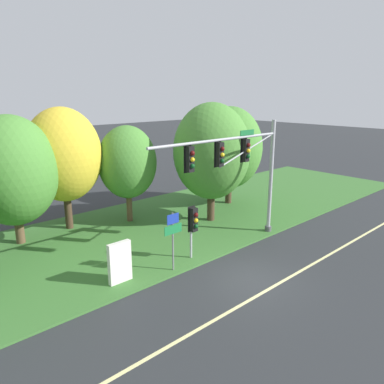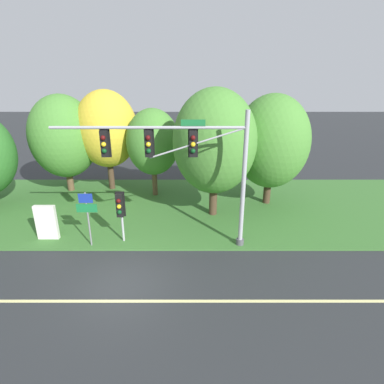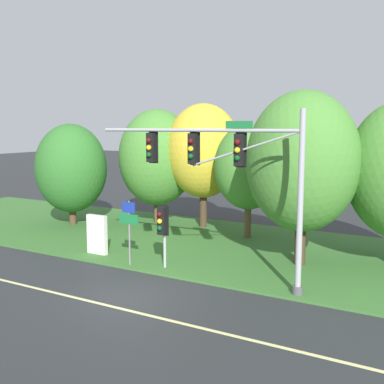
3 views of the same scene
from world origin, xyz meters
TOP-DOWN VIEW (x-y plane):
  - ground_plane at (0.00, 0.00)m, footprint 160.00×160.00m
  - lane_stripe at (0.00, -1.20)m, footprint 36.00×0.16m
  - grass_verge at (0.00, 8.25)m, footprint 48.00×11.50m
  - traffic_signal_mast at (2.55, 3.00)m, footprint 9.12×0.49m
  - pedestrian_signal_near_kerb at (-0.68, 3.20)m, footprint 0.46×0.55m
  - route_sign_post at (-2.24, 2.90)m, footprint 1.02×0.08m
  - tree_nearest_road at (-10.77, 8.20)m, footprint 4.38×4.38m
  - tree_left_of_mast at (-6.48, 11.35)m, footprint 4.82×4.82m
  - tree_behind_signpost at (-3.38, 11.75)m, footprint 4.53×4.53m
  - tree_mid_verge at (0.19, 10.36)m, footprint 3.74×3.74m
  - tree_tall_centre at (4.26, 6.84)m, footprint 4.93×4.93m
  - info_kiosk at (-4.74, 3.62)m, footprint 1.10×0.24m

SIDE VIEW (x-z plane):
  - ground_plane at x=0.00m, z-range 0.00..0.00m
  - lane_stripe at x=0.00m, z-range 0.00..0.01m
  - grass_verge at x=0.00m, z-range 0.00..0.10m
  - info_kiosk at x=-4.74m, z-range 0.09..1.99m
  - route_sign_post at x=-2.24m, z-range 0.58..3.46m
  - pedestrian_signal_near_kerb at x=-0.68m, z-range 0.68..3.47m
  - tree_nearest_road at x=-10.77m, z-range 0.49..6.76m
  - tree_mid_verge at x=0.19m, z-range 0.89..7.16m
  - tree_left_of_mast at x=-6.48m, z-range 0.66..7.83m
  - tree_tall_centre at x=4.26m, z-range 0.85..8.54m
  - traffic_signal_mast at x=2.55m, z-range 1.32..8.08m
  - tree_behind_signpost at x=-3.38m, z-range 0.99..8.46m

